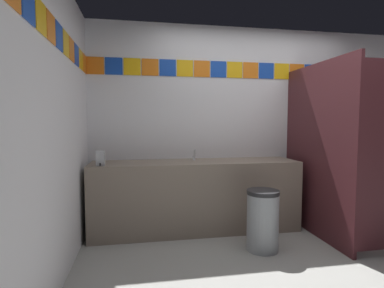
{
  "coord_description": "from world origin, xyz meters",
  "views": [
    {
      "loc": [
        -1.44,
        -2.33,
        1.31
      ],
      "look_at": [
        -0.88,
        0.85,
        1.07
      ],
      "focal_mm": 28.12,
      "sensor_mm": 36.0,
      "label": 1
    }
  ],
  "objects": [
    {
      "name": "ground_plane",
      "position": [
        0.0,
        0.0,
        0.0
      ],
      "size": [
        9.05,
        9.05,
        0.0
      ],
      "primitive_type": "plane",
      "color": "#9E9E99"
    },
    {
      "name": "wall_back",
      "position": [
        0.0,
        1.49,
        1.27
      ],
      "size": [
        4.11,
        0.09,
        2.52
      ],
      "color": "silver",
      "rests_on": "ground_plane"
    },
    {
      "name": "wall_side",
      "position": [
        -2.1,
        0.0,
        1.26
      ],
      "size": [
        0.09,
        2.9,
        2.52
      ],
      "color": "silver",
      "rests_on": "ground_plane"
    },
    {
      "name": "vanity_counter",
      "position": [
        -0.78,
        1.16,
        0.42
      ],
      "size": [
        2.45,
        0.58,
        0.84
      ],
      "color": "gray",
      "rests_on": "ground_plane"
    },
    {
      "name": "faucet_center",
      "position": [
        -0.78,
        1.25,
        0.89
      ],
      "size": [
        0.04,
        0.1,
        0.14
      ],
      "color": "silver",
      "rests_on": "vanity_counter"
    },
    {
      "name": "soap_dispenser",
      "position": [
        -1.85,
        0.99,
        0.91
      ],
      "size": [
        0.09,
        0.09,
        0.16
      ],
      "color": "#B7BABF",
      "rests_on": "vanity_counter"
    },
    {
      "name": "stall_divider",
      "position": [
        0.72,
        0.53,
        0.98
      ],
      "size": [
        0.92,
        1.34,
        1.97
      ],
      "color": "#471E23",
      "rests_on": "ground_plane"
    },
    {
      "name": "toilet",
      "position": [
        1.04,
        1.0,
        0.3
      ],
      "size": [
        0.39,
        0.49,
        0.74
      ],
      "color": "white",
      "rests_on": "ground_plane"
    },
    {
      "name": "trash_bin",
      "position": [
        -0.22,
        0.48,
        0.31
      ],
      "size": [
        0.33,
        0.33,
        0.62
      ],
      "color": "#999EA3",
      "rests_on": "ground_plane"
    }
  ]
}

